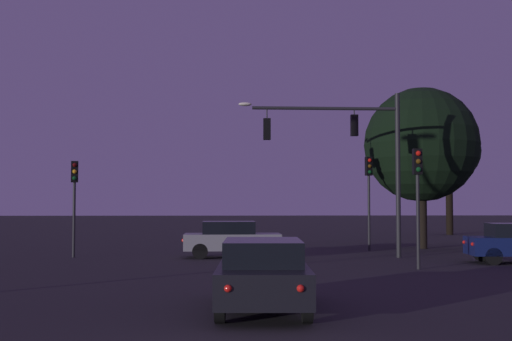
% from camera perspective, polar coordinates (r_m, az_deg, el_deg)
% --- Properties ---
extents(ground_plane, '(168.00, 168.00, 0.00)m').
position_cam_1_polar(ground_plane, '(34.03, -1.87, -6.64)').
color(ground_plane, '#262326').
rests_on(ground_plane, ground).
extents(traffic_signal_mast_arm, '(6.84, 0.45, 6.94)m').
position_cam_1_polar(traffic_signal_mast_arm, '(28.38, 8.21, 2.18)').
color(traffic_signal_mast_arm, '#232326').
rests_on(traffic_signal_mast_arm, ground).
extents(traffic_light_corner_left, '(0.35, 0.38, 4.07)m').
position_cam_1_polar(traffic_light_corner_left, '(29.22, -15.26, -1.52)').
color(traffic_light_corner_left, '#232326').
rests_on(traffic_light_corner_left, ground).
extents(traffic_light_corner_right, '(0.30, 0.35, 4.19)m').
position_cam_1_polar(traffic_light_corner_right, '(23.87, 13.65, -1.09)').
color(traffic_light_corner_right, '#232326').
rests_on(traffic_light_corner_right, ground).
extents(traffic_light_median, '(0.34, 0.38, 4.51)m').
position_cam_1_polar(traffic_light_median, '(32.54, 9.63, -1.17)').
color(traffic_light_median, '#232326').
rests_on(traffic_light_median, ground).
extents(car_nearside_lane, '(2.05, 4.63, 1.52)m').
position_cam_1_polar(car_nearside_lane, '(14.43, 0.58, -8.78)').
color(car_nearside_lane, black).
rests_on(car_nearside_lane, ground).
extents(car_crossing_right, '(4.14, 1.82, 1.52)m').
position_cam_1_polar(car_crossing_right, '(28.23, -2.11, -5.83)').
color(car_crossing_right, gray).
rests_on(car_crossing_right, ground).
extents(tree_left_far, '(5.77, 5.77, 8.13)m').
position_cam_1_polar(tree_left_far, '(34.75, 13.95, 2.15)').
color(tree_left_far, black).
rests_on(tree_left_far, ground).
extents(tree_center_horizon, '(4.54, 4.54, 8.32)m').
position_cam_1_polar(tree_center_horizon, '(50.10, 16.14, 1.58)').
color(tree_center_horizon, black).
rests_on(tree_center_horizon, ground).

